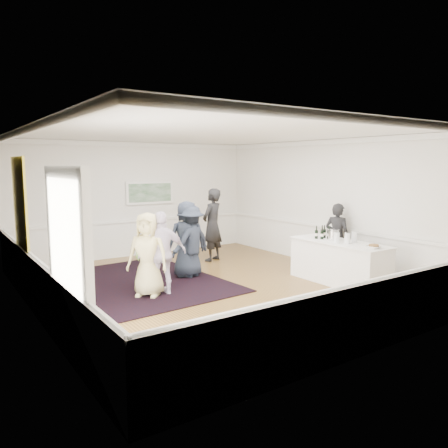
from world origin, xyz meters
TOP-DOWN VIEW (x-y plane):
  - floor at (0.00, 0.00)m, footprint 8.00×8.00m
  - ceiling at (0.00, 0.00)m, footprint 7.00×8.00m
  - wall_left at (-3.50, 0.00)m, footprint 0.02×8.00m
  - wall_right at (3.50, 0.00)m, footprint 0.02×8.00m
  - wall_back at (0.00, 4.00)m, footprint 7.00×0.02m
  - wall_front at (0.00, -4.00)m, footprint 7.00×0.02m
  - wainscoting at (0.00, 0.00)m, footprint 7.00×8.00m
  - mirror at (-3.45, 1.30)m, footprint 0.05×1.25m
  - doorway at (-3.45, -1.90)m, footprint 0.10×1.78m
  - landscape_painting at (0.40, 3.95)m, footprint 1.44×0.06m
  - area_rug at (-1.14, 1.17)m, footprint 3.38×4.31m
  - serving_table at (2.45, -1.29)m, footprint 0.86×2.26m
  - bartender at (3.20, -0.56)m, footprint 0.56×0.70m
  - guest_tan at (-1.41, 0.16)m, footprint 0.95×0.94m
  - guest_green at (-1.14, 0.70)m, footprint 0.85×0.90m
  - guest_lilac at (-1.13, 0.09)m, footprint 1.03×0.55m
  - guest_dark_a at (0.02, 0.97)m, footprint 1.20×0.87m
  - guest_dark_b at (1.37, 2.16)m, footprint 0.84×0.73m
  - guest_navy at (-0.03, 1.05)m, footprint 0.97×0.75m
  - wine_bottles at (2.44, -0.79)m, footprint 0.31×0.24m
  - juice_pitchers at (2.42, -1.48)m, footprint 0.44×0.31m
  - ice_bucket at (2.47, -1.08)m, footprint 0.26×0.26m
  - nut_bowl at (2.42, -2.18)m, footprint 0.27×0.27m

SIDE VIEW (x-z plane):
  - floor at x=0.00m, z-range 0.00..0.00m
  - area_rug at x=-1.14m, z-range 0.00..0.02m
  - serving_table at x=2.45m, z-range 0.00..0.92m
  - wainscoting at x=0.00m, z-range 0.00..1.00m
  - guest_green at x=-1.14m, z-range 0.00..1.47m
  - guest_tan at x=-1.41m, z-range 0.00..1.66m
  - guest_dark_a at x=0.02m, z-range 0.00..1.66m
  - bartender at x=3.20m, z-range 0.00..1.67m
  - guest_lilac at x=-1.13m, z-range 0.00..1.67m
  - guest_navy at x=-0.03m, z-range 0.00..1.76m
  - nut_bowl at x=2.42m, z-range 0.92..0.99m
  - guest_dark_b at x=1.37m, z-range 0.00..1.95m
  - ice_bucket at x=2.47m, z-range 0.91..1.15m
  - juice_pitchers at x=2.42m, z-range 0.92..1.16m
  - wine_bottles at x=2.44m, z-range 0.92..1.23m
  - doorway at x=-3.45m, z-range 0.14..2.70m
  - wall_left at x=-3.50m, z-range 0.00..3.20m
  - wall_right at x=3.50m, z-range 0.00..3.20m
  - wall_back at x=0.00m, z-range 0.00..3.20m
  - wall_front at x=0.00m, z-range 0.00..3.20m
  - landscape_painting at x=0.40m, z-range 1.45..2.11m
  - mirror at x=-3.45m, z-range 0.88..2.73m
  - ceiling at x=0.00m, z-range 3.19..3.21m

